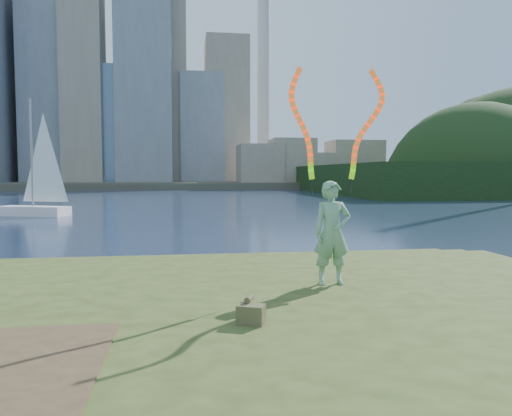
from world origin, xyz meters
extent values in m
plane|color=#192640|center=(0.00, 0.00, 0.00)|extent=(320.00, 320.00, 0.00)
cube|color=#354418|center=(0.00, -2.50, 0.15)|extent=(20.00, 18.00, 0.30)
cube|color=#354418|center=(0.00, -2.20, 0.40)|extent=(17.00, 15.00, 0.30)
cube|color=#354418|center=(0.00, -2.00, 0.65)|extent=(14.00, 12.00, 0.30)
cube|color=#474234|center=(0.00, 95.00, 0.60)|extent=(320.00, 40.00, 1.20)
cylinder|color=silver|center=(18.00, 102.00, 30.20)|extent=(2.80, 2.80, 58.00)
imported|color=#1F773B|center=(2.93, 0.25, 1.74)|extent=(0.70, 0.47, 1.89)
cylinder|color=black|center=(2.58, 0.36, 2.58)|extent=(0.02, 0.02, 0.30)
cylinder|color=black|center=(3.33, 0.38, 2.58)|extent=(0.02, 0.02, 0.30)
cube|color=brown|center=(1.15, -1.92, 0.93)|extent=(0.42, 0.36, 0.26)
cylinder|color=brown|center=(1.15, -1.75, 1.10)|extent=(0.17, 0.25, 0.09)
cube|color=white|center=(-9.66, 26.35, 0.29)|extent=(5.04, 3.29, 0.67)
cylinder|color=gray|center=(-9.66, 26.35, 4.05)|extent=(0.13, 0.13, 7.32)
camera|label=1|loc=(0.27, -8.46, 2.83)|focal=35.00mm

